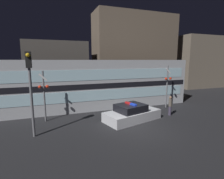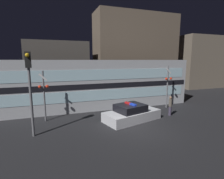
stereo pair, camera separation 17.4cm
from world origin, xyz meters
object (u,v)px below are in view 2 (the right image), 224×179
crossing_signal_near (168,84)px  traffic_light_corner (30,81)px  pedestrian (170,106)px  police_car (132,114)px  train (96,84)px

crossing_signal_near → traffic_light_corner: traffic_light_corner is taller
pedestrian → traffic_light_corner: bearing=-176.4°
police_car → crossing_signal_near: (4.71, 2.10, 1.76)m
train → pedestrian: train is taller
train → traffic_light_corner: traffic_light_corner is taller
traffic_light_corner → train: bearing=45.4°
crossing_signal_near → pedestrian: bearing=-120.3°
crossing_signal_near → traffic_light_corner: (-11.48, -2.73, 1.05)m
police_car → traffic_light_corner: bearing=170.2°
pedestrian → traffic_light_corner: size_ratio=0.32×
crossing_signal_near → traffic_light_corner: bearing=-166.6°
train → traffic_light_corner: 7.51m
crossing_signal_near → traffic_light_corner: 11.85m
pedestrian → traffic_light_corner: traffic_light_corner is taller
police_car → pedestrian: size_ratio=2.90×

